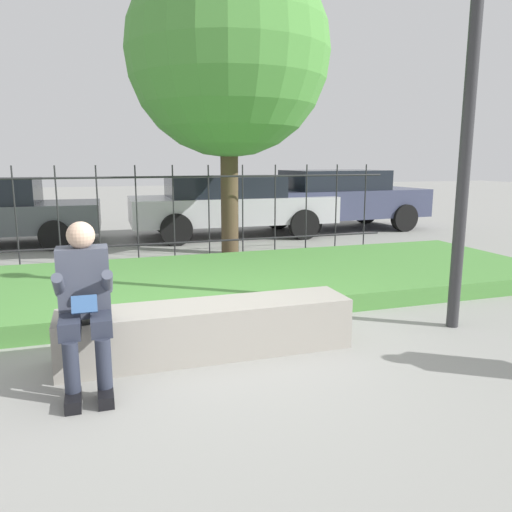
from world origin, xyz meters
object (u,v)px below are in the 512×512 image
object	(u,v)px
stone_bench	(209,332)
car_parked_center	(230,204)
tree_behind_fence	(228,54)
person_seated_reader	(85,298)
car_parked_right	(338,198)
street_lamp	(472,71)

from	to	relation	value
stone_bench	car_parked_center	distance (m)	7.01
stone_bench	tree_behind_fence	distance (m)	5.88
person_seated_reader	car_parked_center	size ratio (longest dim) A/B	0.28
person_seated_reader	tree_behind_fence	size ratio (longest dim) A/B	0.24
car_parked_right	car_parked_center	distance (m)	2.83
street_lamp	stone_bench	bearing A→B (deg)	178.96
stone_bench	street_lamp	xyz separation A→B (m)	(2.59, -0.05, 2.34)
person_seated_reader	street_lamp	bearing A→B (deg)	4.05
street_lamp	tree_behind_fence	size ratio (longest dim) A/B	0.79
tree_behind_fence	person_seated_reader	bearing A→B (deg)	-116.47
stone_bench	car_parked_center	size ratio (longest dim) A/B	0.57
car_parked_center	tree_behind_fence	xyz separation A→B (m)	(-0.55, -2.04, 2.77)
stone_bench	person_seated_reader	bearing A→B (deg)	-163.47
car_parked_center	tree_behind_fence	bearing A→B (deg)	-103.97
person_seated_reader	car_parked_center	world-z (taller)	car_parked_center
car_parked_right	tree_behind_fence	size ratio (longest dim) A/B	0.82
person_seated_reader	street_lamp	distance (m)	4.07
stone_bench	car_parked_center	xyz separation A→B (m)	(2.00, 6.70, 0.53)
car_parked_center	tree_behind_fence	size ratio (longest dim) A/B	0.86
stone_bench	street_lamp	size ratio (longest dim) A/B	0.62
car_parked_center	tree_behind_fence	distance (m)	3.48
street_lamp	tree_behind_fence	distance (m)	4.93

